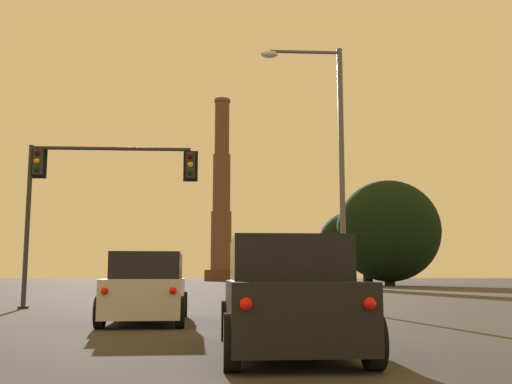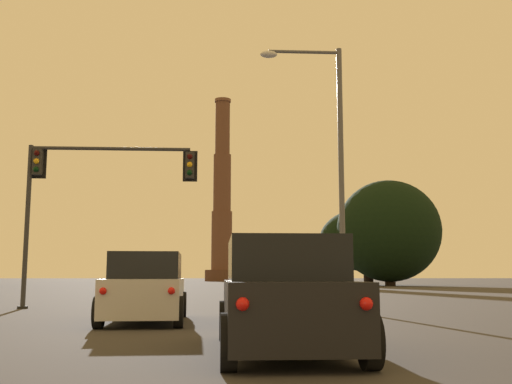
% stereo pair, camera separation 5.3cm
% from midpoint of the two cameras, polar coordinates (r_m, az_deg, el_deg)
% --- Properties ---
extents(sedan_right_lane_front, '(2.00, 4.71, 1.43)m').
position_cam_midpoint_polar(sedan_right_lane_front, '(16.07, 1.92, -10.02)').
color(sedan_right_lane_front, silver).
rests_on(sedan_right_lane_front, ground_plane).
extents(suv_right_lane_second, '(2.13, 4.92, 1.86)m').
position_cam_midpoint_polar(suv_right_lane_second, '(10.06, 2.78, -9.93)').
color(suv_right_lane_second, black).
rests_on(suv_right_lane_second, ground_plane).
extents(suv_center_lane_front, '(2.28, 4.97, 1.86)m').
position_cam_midpoint_polar(suv_center_lane_front, '(16.71, -10.31, -9.03)').
color(suv_center_lane_front, silver).
rests_on(suv_center_lane_front, ground_plane).
extents(traffic_light_overhead_left, '(6.73, 0.50, 6.34)m').
position_cam_midpoint_polar(traffic_light_overhead_left, '(24.43, -15.86, 0.93)').
color(traffic_light_overhead_left, '#2D2D30').
rests_on(traffic_light_overhead_left, ground_plane).
extents(street_lamp, '(3.07, 0.36, 9.72)m').
position_cam_midpoint_polar(street_lamp, '(22.21, 7.07, 4.07)').
color(street_lamp, '#56565B').
rests_on(street_lamp, ground_plane).
extents(smokestack, '(7.51, 7.51, 42.45)m').
position_cam_midpoint_polar(smokestack, '(137.65, -3.25, -1.52)').
color(smokestack, '#523427').
rests_on(smokestack, ground_plane).
extents(treeline_center_right, '(12.72, 11.45, 10.23)m').
position_cam_midpoint_polar(treeline_center_right, '(80.89, 10.59, -4.48)').
color(treeline_center_right, black).
rests_on(treeline_center_right, ground_plane).
extents(treeline_right_mid, '(13.04, 11.73, 13.20)m').
position_cam_midpoint_polar(treeline_right_mid, '(76.99, 12.55, -3.63)').
color(treeline_right_mid, black).
rests_on(treeline_right_mid, ground_plane).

